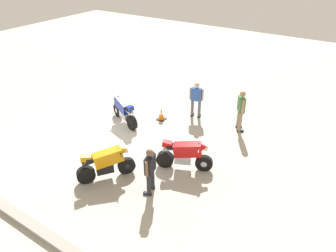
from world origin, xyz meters
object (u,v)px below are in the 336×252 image
(motorcycle_red_sportbike, at_px, (185,154))
(person_in_green_shirt, at_px, (241,108))
(traffic_cone, at_px, (161,114))
(motorcycle_blue_sportbike, at_px, (124,110))
(motorcycle_orange_sportbike, at_px, (106,163))
(person_in_blue_shirt, at_px, (196,98))
(person_in_black_shirt, at_px, (150,169))

(motorcycle_red_sportbike, bearing_deg, person_in_green_shirt, 57.00)
(traffic_cone, bearing_deg, motorcycle_blue_sportbike, 40.65)
(motorcycle_orange_sportbike, xyz_separation_m, motorcycle_blue_sportbike, (1.90, -3.19, 0.00))
(person_in_green_shirt, distance_m, traffic_cone, 3.45)
(motorcycle_blue_sportbike, distance_m, traffic_cone, 1.65)
(motorcycle_orange_sportbike, height_order, motorcycle_blue_sportbike, same)
(motorcycle_red_sportbike, bearing_deg, person_in_blue_shirt, 89.49)
(motorcycle_orange_sportbike, xyz_separation_m, motorcycle_red_sportbike, (-1.92, -1.81, 0.00))
(person_in_black_shirt, relative_size, traffic_cone, 3.05)
(person_in_black_shirt, xyz_separation_m, traffic_cone, (2.31, -4.04, -0.65))
(person_in_blue_shirt, bearing_deg, person_in_green_shirt, -102.57)
(motorcycle_blue_sportbike, bearing_deg, motorcycle_red_sportbike, -176.10)
(person_in_blue_shirt, xyz_separation_m, person_in_green_shirt, (-2.05, 0.02, 0.08))
(motorcycle_orange_sportbike, distance_m, motorcycle_red_sportbike, 2.64)
(motorcycle_blue_sportbike, distance_m, motorcycle_red_sportbike, 4.07)
(motorcycle_orange_sportbike, xyz_separation_m, traffic_cone, (0.68, -4.25, -0.33))
(motorcycle_orange_sportbike, xyz_separation_m, person_in_black_shirt, (-1.63, -0.20, 0.32))
(motorcycle_red_sportbike, relative_size, person_in_blue_shirt, 1.13)
(person_in_black_shirt, distance_m, person_in_green_shirt, 5.15)
(motorcycle_orange_sportbike, height_order, traffic_cone, motorcycle_orange_sportbike)
(motorcycle_orange_sportbike, relative_size, motorcycle_blue_sportbike, 0.90)
(motorcycle_orange_sportbike, bearing_deg, motorcycle_blue_sportbike, 67.42)
(motorcycle_red_sportbike, distance_m, traffic_cone, 3.58)
(person_in_black_shirt, bearing_deg, person_in_green_shirt, -114.50)
(person_in_blue_shirt, bearing_deg, person_in_black_shirt, -179.25)
(person_in_green_shirt, xyz_separation_m, traffic_cone, (3.21, 1.03, -0.76))
(motorcycle_orange_sportbike, relative_size, person_in_green_shirt, 0.95)
(motorcycle_orange_sportbike, distance_m, motorcycle_blue_sportbike, 3.72)
(motorcycle_blue_sportbike, distance_m, person_in_blue_shirt, 3.19)
(person_in_black_shirt, bearing_deg, traffic_cone, -74.71)
(motorcycle_blue_sportbike, distance_m, person_in_black_shirt, 4.64)
(person_in_black_shirt, bearing_deg, motorcycle_red_sportbike, -114.74)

